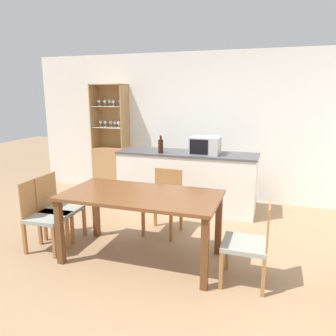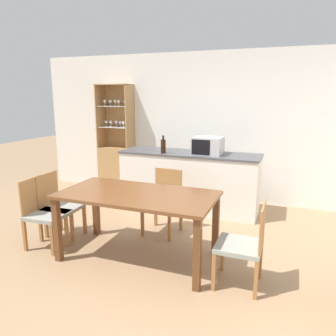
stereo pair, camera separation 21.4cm
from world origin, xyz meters
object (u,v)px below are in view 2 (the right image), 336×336
(dining_table, at_px, (137,202))
(dining_chair_side_left_far, at_px, (59,206))
(display_cabinet, at_px, (117,160))
(wine_bottle, at_px, (163,146))
(dining_chair_side_right_near, at_px, (244,245))
(dining_chair_side_left_near, at_px, (44,213))
(microwave, at_px, (208,146))
(dining_chair_head_far, at_px, (164,202))

(dining_table, bearing_deg, dining_chair_side_left_far, 173.72)
(display_cabinet, xyz_separation_m, wine_bottle, (1.25, -0.72, 0.45))
(dining_chair_side_right_near, distance_m, dining_chair_side_left_far, 2.41)
(dining_chair_side_left_far, bearing_deg, dining_chair_side_right_near, 82.00)
(dining_chair_side_left_near, bearing_deg, microwave, 137.22)
(dining_chair_side_right_near, distance_m, wine_bottle, 2.38)
(dining_chair_head_far, distance_m, dining_chair_side_right_near, 1.50)
(dining_chair_head_far, bearing_deg, dining_chair_side_right_near, 146.20)
(microwave, bearing_deg, dining_table, -101.35)
(dining_chair_side_left_near, bearing_deg, dining_chair_side_left_far, 176.76)
(dining_table, height_order, wine_bottle, wine_bottle)
(microwave, xyz_separation_m, wine_bottle, (-0.68, -0.15, -0.02))
(wine_bottle, bearing_deg, dining_chair_side_left_far, -120.82)
(dining_chair_side_left_near, bearing_deg, dining_chair_head_far, 123.95)
(dining_table, height_order, dining_chair_side_right_near, dining_chair_side_right_near)
(dining_chair_side_right_near, xyz_separation_m, wine_bottle, (-1.52, 1.72, 0.62))
(dining_chair_head_far, relative_size, dining_chair_side_left_far, 1.00)
(display_cabinet, relative_size, dining_chair_head_far, 2.38)
(display_cabinet, bearing_deg, dining_chair_side_left_near, -81.08)
(display_cabinet, distance_m, dining_chair_side_right_near, 3.71)
(dining_chair_head_far, relative_size, microwave, 1.93)
(dining_chair_side_left_near, bearing_deg, display_cabinet, -174.33)
(dining_chair_side_left_far, xyz_separation_m, wine_bottle, (0.87, 1.46, 0.62))
(dining_chair_head_far, xyz_separation_m, microwave, (0.35, 0.96, 0.64))
(dining_table, bearing_deg, microwave, 78.65)
(microwave, bearing_deg, dining_chair_side_right_near, -65.61)
(dining_table, height_order, dining_chair_head_far, dining_chair_head_far)
(dining_table, height_order, microwave, microwave)
(display_cabinet, xyz_separation_m, dining_table, (1.58, -2.31, 0.07))
(dining_table, relative_size, wine_bottle, 6.26)
(dining_chair_side_right_near, relative_size, dining_chair_side_left_far, 1.00)
(display_cabinet, height_order, dining_chair_head_far, display_cabinet)
(dining_table, relative_size, dining_chair_side_left_near, 2.04)
(display_cabinet, relative_size, dining_chair_side_left_near, 2.38)
(dining_table, bearing_deg, display_cabinet, 124.36)
(dining_chair_side_left_near, relative_size, wine_bottle, 3.07)
(display_cabinet, height_order, dining_chair_side_right_near, display_cabinet)
(dining_table, bearing_deg, dining_chair_side_left_near, -173.53)
(microwave, bearing_deg, dining_chair_head_far, -109.77)
(display_cabinet, bearing_deg, wine_bottle, -30.04)
(dining_table, xyz_separation_m, dining_chair_side_left_far, (-1.20, 0.13, -0.25))
(dining_chair_head_far, distance_m, microwave, 1.21)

